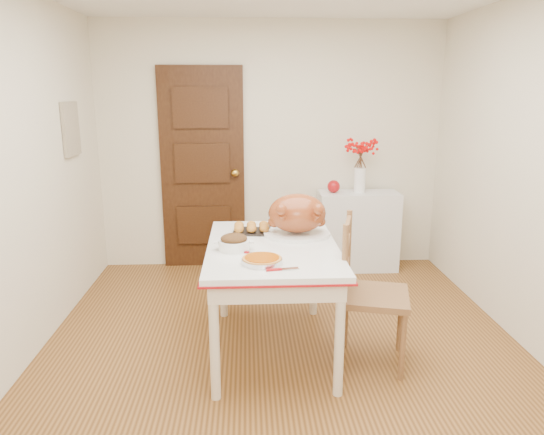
{
  "coord_description": "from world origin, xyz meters",
  "views": [
    {
      "loc": [
        -0.25,
        -3.18,
        1.81
      ],
      "look_at": [
        -0.08,
        0.15,
        0.97
      ],
      "focal_mm": 33.19,
      "sensor_mm": 36.0,
      "label": 1
    }
  ],
  "objects": [
    {
      "name": "door_back",
      "position": [
        -0.7,
        1.97,
        1.03
      ],
      "size": [
        0.85,
        0.06,
        2.06
      ],
      "primitive_type": "cube",
      "color": "black",
      "rests_on": "ground"
    },
    {
      "name": "apple",
      "position": [
        0.63,
        1.78,
        0.88
      ],
      "size": [
        0.13,
        0.13,
        0.13
      ],
      "primitive_type": "sphere",
      "color": "#9A0C10",
      "rests_on": "sideboard"
    },
    {
      "name": "carving_knife",
      "position": [
        -0.21,
        -0.09,
        0.8
      ],
      "size": [
        0.27,
        0.17,
        0.01
      ],
      "primitive_type": null,
      "rotation": [
        0.0,
        0.0,
        -0.42
      ],
      "color": "silver",
      "rests_on": "kitchen_table"
    },
    {
      "name": "floor",
      "position": [
        0.0,
        0.0,
        0.0
      ],
      "size": [
        3.5,
        4.0,
        0.0
      ],
      "primitive_type": "cube",
      "color": "#533012",
      "rests_on": "ground"
    },
    {
      "name": "sideboard",
      "position": [
        0.89,
        1.78,
        0.41
      ],
      "size": [
        0.81,
        0.36,
        0.81
      ],
      "primitive_type": "cube",
      "color": "silver",
      "rests_on": "floor"
    },
    {
      "name": "chair_oak",
      "position": [
        0.59,
        -0.09,
        0.51
      ],
      "size": [
        0.55,
        0.55,
        1.02
      ],
      "primitive_type": null,
      "rotation": [
        0.0,
        0.0,
        1.31
      ],
      "color": "brown",
      "rests_on": "floor"
    },
    {
      "name": "wall_back",
      "position": [
        0.0,
        2.0,
        1.25
      ],
      "size": [
        3.5,
        0.0,
        2.5
      ],
      "primitive_type": "cube",
      "color": "beige",
      "rests_on": "ground"
    },
    {
      "name": "pumpkin_pie",
      "position": [
        -0.16,
        -0.27,
        0.82
      ],
      "size": [
        0.32,
        0.32,
        0.05
      ],
      "primitive_type": "cylinder",
      "rotation": [
        0.0,
        0.0,
        0.31
      ],
      "color": "#9A3E00",
      "rests_on": "kitchen_table"
    },
    {
      "name": "rolls_tray",
      "position": [
        -0.22,
        0.42,
        0.83
      ],
      "size": [
        0.29,
        0.24,
        0.07
      ],
      "primitive_type": null,
      "rotation": [
        0.0,
        0.0,
        -0.12
      ],
      "color": "#B56720",
      "rests_on": "kitchen_table"
    },
    {
      "name": "photo_board",
      "position": [
        -1.73,
        1.2,
        1.5
      ],
      "size": [
        0.03,
        0.35,
        0.45
      ],
      "primitive_type": "cube",
      "color": "#BBB489",
      "rests_on": "ground"
    },
    {
      "name": "wall_front",
      "position": [
        0.0,
        -2.0,
        1.25
      ],
      "size": [
        3.5,
        0.0,
        2.5
      ],
      "primitive_type": "cube",
      "color": "beige",
      "rests_on": "ground"
    },
    {
      "name": "stuffing_dish",
      "position": [
        -0.34,
        0.01,
        0.84
      ],
      "size": [
        0.29,
        0.24,
        0.1
      ],
      "primitive_type": null,
      "rotation": [
        0.0,
        0.0,
        -0.15
      ],
      "color": "#4B2B17",
      "rests_on": "kitchen_table"
    },
    {
      "name": "kitchen_table",
      "position": [
        -0.08,
        0.1,
        0.39
      ],
      "size": [
        0.9,
        1.32,
        0.79
      ],
      "primitive_type": null,
      "color": "silver",
      "rests_on": "floor"
    },
    {
      "name": "drinking_glass",
      "position": [
        -0.05,
        0.6,
        0.85
      ],
      "size": [
        0.08,
        0.08,
        0.11
      ],
      "primitive_type": "cylinder",
      "rotation": [
        0.0,
        0.0,
        0.27
      ],
      "color": "white",
      "rests_on": "kitchen_table"
    },
    {
      "name": "pie_server",
      "position": [
        -0.04,
        -0.4,
        0.8
      ],
      "size": [
        0.2,
        0.09,
        0.01
      ],
      "primitive_type": null,
      "rotation": [
        0.0,
        0.0,
        0.19
      ],
      "color": "silver",
      "rests_on": "kitchen_table"
    },
    {
      "name": "berry_vase",
      "position": [
        0.89,
        1.78,
        1.07
      ],
      "size": [
        0.27,
        0.27,
        0.52
      ],
      "primitive_type": null,
      "color": "white",
      "rests_on": "sideboard"
    },
    {
      "name": "shaker_pair",
      "position": [
        0.19,
        0.55,
        0.84
      ],
      "size": [
        0.1,
        0.07,
        0.09
      ],
      "primitive_type": null,
      "rotation": [
        0.0,
        0.0,
        -0.35
      ],
      "color": "white",
      "rests_on": "kitchen_table"
    },
    {
      "name": "wall_left",
      "position": [
        -1.75,
        0.0,
        1.25
      ],
      "size": [
        0.0,
        4.0,
        2.5
      ],
      "primitive_type": "cube",
      "color": "beige",
      "rests_on": "ground"
    },
    {
      "name": "turkey_platter",
      "position": [
        0.11,
        0.31,
        0.94
      ],
      "size": [
        0.49,
        0.39,
        0.3
      ],
      "primitive_type": null,
      "rotation": [
        0.0,
        0.0,
        -0.01
      ],
      "color": "#91401C",
      "rests_on": "kitchen_table"
    }
  ]
}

